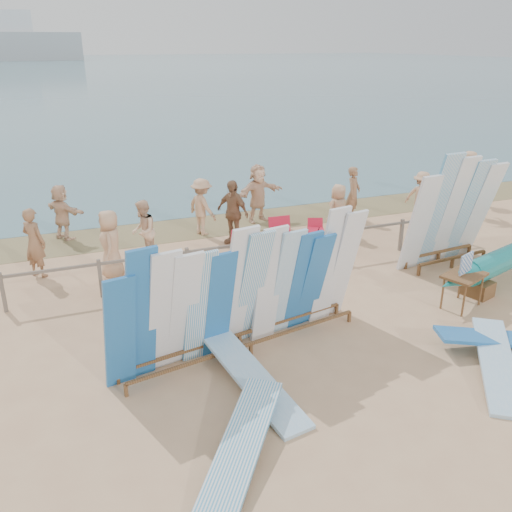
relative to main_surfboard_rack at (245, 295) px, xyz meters
name	(u,v)px	position (x,y,z in m)	size (l,w,h in m)	color
ground	(322,325)	(1.77, 0.31, -1.14)	(160.00, 160.00, 0.00)	tan
ocean	(55,67)	(1.77, 128.31, -1.14)	(320.00, 240.00, 0.02)	slate
wet_sand_strip	(216,223)	(1.77, 7.51, -1.14)	(40.00, 2.60, 0.01)	olive
distant_ship	(2,42)	(-10.23, 180.31, 4.17)	(45.00, 8.00, 14.00)	#999EA3
fence	(266,248)	(1.77, 3.31, -0.51)	(12.08, 0.08, 0.90)	#706254
main_surfboard_rack	(245,295)	(0.00, 0.00, 0.00)	(5.15, 1.55, 2.54)	brown
side_surfboard_rack	(451,215)	(6.24, 2.02, 0.21)	(2.64, 1.02, 3.00)	brown
vendor_table	(462,290)	(4.95, -0.05, -0.73)	(1.11, 0.96, 1.24)	brown
flat_board_e	(240,461)	(-1.08, -2.70, -1.14)	(0.56, 2.70, 0.07)	white
flat_board_b	(495,372)	(3.82, -2.28, -1.14)	(0.56, 2.70, 0.07)	#8CBFE1
flat_board_d	(505,348)	(4.58, -1.74, -1.14)	(0.56, 2.70, 0.07)	#2369B3
flat_board_a	(253,389)	(-0.31, -1.21, -1.14)	(0.56, 2.70, 0.07)	#8CBFE1
beach_chair_left	(240,258)	(1.25, 3.75, -0.88)	(0.80, 0.81, 0.91)	red
beach_chair_right	(282,243)	(2.67, 4.33, -0.86)	(0.63, 0.66, 0.96)	red
stroller	(316,242)	(3.43, 3.84, -0.75)	(0.70, 0.83, 0.96)	red
beachgoer_3	(202,207)	(1.09, 6.61, -0.30)	(1.09, 0.45, 1.69)	tan
beachgoer_9	(421,196)	(7.93, 5.35, -0.34)	(1.03, 0.43, 1.59)	tan
beachgoer_11	(62,212)	(-2.78, 7.68, -0.33)	(1.50, 0.48, 1.61)	beige
beachgoer_extra_0	(467,177)	(10.77, 6.50, -0.22)	(1.18, 0.49, 1.83)	tan
beachgoer_0	(111,245)	(-1.84, 4.31, -0.29)	(0.83, 0.40, 1.71)	tan
beachgoer_10	(476,190)	(9.83, 5.05, -0.24)	(1.05, 0.45, 1.79)	#8C6042
beachgoer_2	(143,231)	(-0.91, 5.14, -0.33)	(0.79, 0.38, 1.62)	beige
beachgoer_4	(232,212)	(1.67, 5.53, -0.22)	(1.08, 0.47, 1.84)	#8C6042
beachgoer_7	(353,193)	(6.00, 6.27, -0.28)	(0.62, 0.34, 1.71)	#8C6042
beachgoer_1	(34,243)	(-3.53, 5.08, -0.28)	(0.63, 0.35, 1.73)	#8C6042
beachgoer_6	(338,210)	(4.77, 5.05, -0.36)	(0.76, 0.36, 1.55)	tan
beachgoer_5	(258,193)	(3.09, 7.18, -0.22)	(1.71, 0.55, 1.84)	beige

